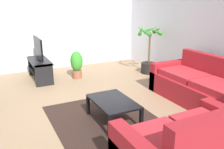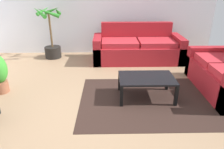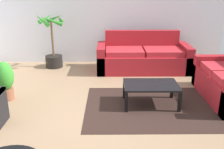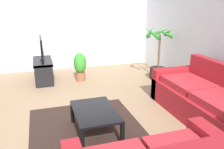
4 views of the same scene
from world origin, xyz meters
name	(u,v)px [view 3 (image 3 of 4)]	position (x,y,z in m)	size (l,w,h in m)	color
ground_plane	(104,115)	(0.00, 0.00, 0.00)	(6.60, 6.60, 0.00)	#937556
wall_back	(106,10)	(0.00, 3.00, 1.35)	(6.00, 0.06, 2.70)	silver
couch_main	(143,58)	(0.88, 2.28, 0.30)	(2.16, 0.90, 0.90)	maroon
coffee_table	(151,87)	(0.78, 0.39, 0.33)	(0.91, 0.60, 0.38)	black
area_rug	(151,107)	(0.78, 0.29, 0.00)	(2.20, 1.70, 0.01)	black
potted_palm	(53,48)	(-1.29, 2.54, 0.47)	(0.70, 0.69, 1.32)	black
potted_plant_small	(5,79)	(-1.76, 0.63, 0.38)	(0.32, 0.32, 0.70)	brown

